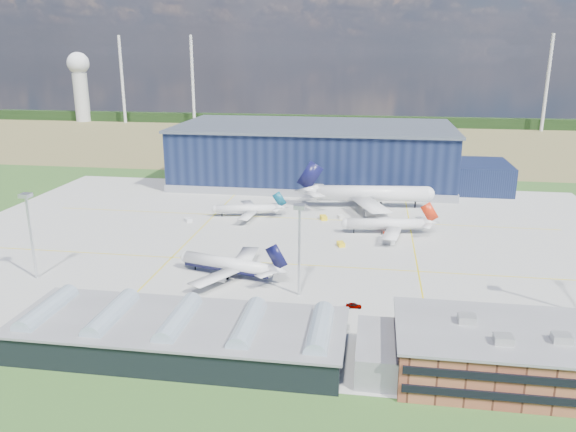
# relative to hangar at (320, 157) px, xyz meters

# --- Properties ---
(ground) EXTENTS (600.00, 600.00, 0.00)m
(ground) POSITION_rel_hangar_xyz_m (-2.81, -94.80, -11.62)
(ground) COLOR #2D5720
(ground) RESTS_ON ground
(apron) EXTENTS (220.00, 160.00, 0.08)m
(apron) POSITION_rel_hangar_xyz_m (-2.81, -84.80, -11.59)
(apron) COLOR #9F9F9A
(apron) RESTS_ON ground
(farmland) EXTENTS (600.00, 220.00, 0.01)m
(farmland) POSITION_rel_hangar_xyz_m (-2.81, 125.20, -11.62)
(farmland) COLOR olive
(farmland) RESTS_ON ground
(treeline) EXTENTS (600.00, 8.00, 8.00)m
(treeline) POSITION_rel_hangar_xyz_m (-2.81, 205.20, -7.62)
(treeline) COLOR black
(treeline) RESTS_ON ground
(horizon_dressing) EXTENTS (440.20, 18.00, 70.00)m
(horizon_dressing) POSITION_rel_hangar_xyz_m (-194.11, 199.58, 22.58)
(horizon_dressing) COLOR silver
(horizon_dressing) RESTS_ON ground
(hangar) EXTENTS (145.00, 62.00, 26.10)m
(hangar) POSITION_rel_hangar_xyz_m (0.00, 0.00, 0.00)
(hangar) COLOR #101835
(hangar) RESTS_ON ground
(ops_building) EXTENTS (46.00, 23.00, 10.90)m
(ops_building) POSITION_rel_hangar_xyz_m (52.20, -154.81, -6.82)
(ops_building) COLOR brown
(ops_building) RESTS_ON ground
(glass_concourse) EXTENTS (78.00, 23.00, 8.60)m
(glass_concourse) POSITION_rel_hangar_xyz_m (-9.26, -154.80, -7.93)
(glass_concourse) COLOR black
(glass_concourse) RESTS_ON ground
(light_mast_west) EXTENTS (2.60, 2.60, 23.00)m
(light_mast_west) POSITION_rel_hangar_xyz_m (-62.81, -124.80, 3.82)
(light_mast_west) COLOR silver
(light_mast_west) RESTS_ON ground
(light_mast_center) EXTENTS (2.60, 2.60, 23.00)m
(light_mast_center) POSITION_rel_hangar_xyz_m (7.19, -124.80, 3.82)
(light_mast_center) COLOR silver
(light_mast_center) RESTS_ON ground
(airliner_navy) EXTENTS (39.62, 39.12, 10.62)m
(airliner_navy) POSITION_rel_hangar_xyz_m (-13.19, -115.70, -6.30)
(airliner_navy) COLOR white
(airliner_navy) RESTS_ON ground
(airliner_red) EXTENTS (35.84, 35.23, 10.51)m
(airliner_red) POSITION_rel_hangar_xyz_m (28.50, -72.80, -6.36)
(airliner_red) COLOR white
(airliner_red) RESTS_ON ground
(airliner_widebody) EXTENTS (58.78, 57.75, 17.43)m
(airliner_widebody) POSITION_rel_hangar_xyz_m (23.64, -41.20, -2.90)
(airliner_widebody) COLOR white
(airliner_widebody) RESTS_ON ground
(airliner_regional) EXTENTS (32.17, 31.69, 9.03)m
(airliner_regional) POSITION_rel_hangar_xyz_m (-20.95, -60.31, -7.10)
(airliner_regional) COLOR white
(airliner_regional) RESTS_ON ground
(gse_tug_a) EXTENTS (2.88, 3.63, 1.32)m
(gse_tug_a) POSITION_rel_hangar_xyz_m (15.07, -87.33, -10.96)
(gse_tug_a) COLOR yellow
(gse_tug_a) RESTS_ON ground
(gse_cart_a) EXTENTS (2.65, 3.16, 1.17)m
(gse_cart_a) POSITION_rel_hangar_xyz_m (13.11, -57.37, -11.03)
(gse_cart_a) COLOR silver
(gse_cart_a) RESTS_ON ground
(gse_van_b) EXTENTS (5.07, 4.64, 2.17)m
(gse_van_b) POSITION_rel_hangar_xyz_m (28.99, -82.43, -10.53)
(gse_van_b) COLOR silver
(gse_van_b) RESTS_ON ground
(gse_tug_c) EXTENTS (3.06, 3.92, 1.50)m
(gse_tug_c) POSITION_rel_hangar_xyz_m (7.18, -59.97, -10.86)
(gse_tug_c) COLOR yellow
(gse_tug_c) RESTS_ON ground
(gse_cart_b) EXTENTS (3.73, 3.84, 1.40)m
(gse_cart_b) POSITION_rel_hangar_xyz_m (-39.53, -69.93, -10.92)
(gse_cart_b) COLOR silver
(gse_cart_b) RESTS_ON ground
(airstair) EXTENTS (3.46, 5.30, 3.16)m
(airstair) POSITION_rel_hangar_xyz_m (3.09, -140.60, -10.04)
(airstair) COLOR silver
(airstair) RESTS_ON ground
(car_a) EXTENTS (3.73, 1.65, 1.25)m
(car_a) POSITION_rel_hangar_xyz_m (20.80, -130.11, -10.99)
(car_a) COLOR #99999E
(car_a) RESTS_ON ground
(car_b) EXTENTS (3.86, 2.31, 1.20)m
(car_b) POSITION_rel_hangar_xyz_m (9.15, -142.80, -11.01)
(car_b) COLOR #99999E
(car_b) RESTS_ON ground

